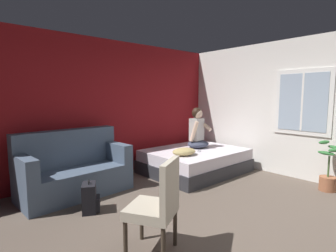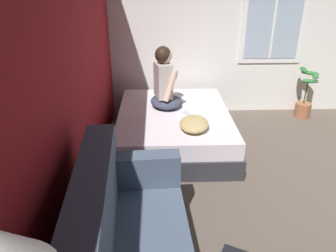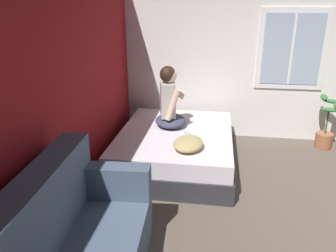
{
  "view_description": "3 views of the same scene",
  "coord_description": "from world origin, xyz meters",
  "views": [
    {
      "loc": [
        -2.48,
        -1.65,
        1.6
      ],
      "look_at": [
        0.56,
        1.83,
        1.07
      ],
      "focal_mm": 28.0,
      "sensor_mm": 36.0,
      "label": 1
    },
    {
      "loc": [
        -2.69,
        2.28,
        2.26
      ],
      "look_at": [
        0.39,
        2.17,
        0.8
      ],
      "focal_mm": 35.0,
      "sensor_mm": 36.0,
      "label": 2
    },
    {
      "loc": [
        -2.69,
        1.52,
        2.16
      ],
      "look_at": [
        0.72,
        2.04,
        0.86
      ],
      "focal_mm": 35.0,
      "sensor_mm": 36.0,
      "label": 3
    }
  ],
  "objects": [
    {
      "name": "wall_side_with_window",
      "position": [
        2.78,
        0.0,
        1.35
      ],
      "size": [
        0.19,
        7.48,
        2.7
      ],
      "color": "silver",
      "rests_on": "ground"
    },
    {
      "name": "cell_phone",
      "position": [
        1.45,
        1.88,
        0.48
      ],
      "size": [
        0.16,
        0.13,
        0.01
      ],
      "primitive_type": "cube",
      "rotation": [
        0.0,
        0.0,
        2.13
      ],
      "color": "#B7B7BC",
      "rests_on": "bed"
    },
    {
      "name": "wall_back_accent",
      "position": [
        0.0,
        3.12,
        1.35
      ],
      "size": [
        10.4,
        0.16,
        2.7
      ],
      "primitive_type": "cube",
      "color": "maroon",
      "rests_on": "ground"
    },
    {
      "name": "backpack",
      "position": [
        -1.0,
        1.69,
        0.19
      ],
      "size": [
        0.33,
        0.35,
        0.46
      ],
      "color": "black",
      "rests_on": "ground"
    },
    {
      "name": "potted_plant",
      "position": [
        2.39,
        -0.2,
        0.3
      ],
      "size": [
        0.39,
        0.37,
        0.85
      ],
      "color": "#995B3D",
      "rests_on": "ground"
    },
    {
      "name": "throw_pillow",
      "position": [
        0.97,
        1.83,
        0.55
      ],
      "size": [
        0.52,
        0.42,
        0.14
      ],
      "primitive_type": "ellipsoid",
      "rotation": [
        0.0,
        0.0,
        -0.13
      ],
      "color": "tan",
      "rests_on": "bed"
    },
    {
      "name": "side_chair",
      "position": [
        -0.9,
        0.31,
        0.53
      ],
      "size": [
        0.63,
        0.63,
        0.98
      ],
      "color": "#382D23",
      "rests_on": "ground"
    },
    {
      "name": "person_seated",
      "position": [
        1.72,
        2.17,
        0.84
      ],
      "size": [
        0.61,
        0.55,
        0.88
      ],
      "color": "#383D51",
      "rests_on": "bed"
    },
    {
      "name": "bed",
      "position": [
        1.52,
        2.05,
        0.24
      ],
      "size": [
        2.01,
        1.59,
        0.48
      ],
      "color": "#2D2D33",
      "rests_on": "ground"
    },
    {
      "name": "couch",
      "position": [
        -0.89,
        2.51,
        0.39
      ],
      "size": [
        1.75,
        0.92,
        1.04
      ],
      "color": "#47566B",
      "rests_on": "ground"
    },
    {
      "name": "ground_plane",
      "position": [
        0.0,
        0.0,
        0.0
      ],
      "size": [
        40.0,
        40.0,
        0.0
      ],
      "primitive_type": "plane",
      "color": "brown"
    }
  ]
}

